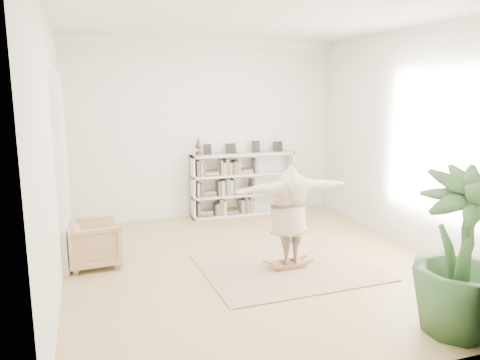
{
  "coord_description": "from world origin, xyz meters",
  "views": [
    {
      "loc": [
        -2.33,
        -6.29,
        2.62
      ],
      "look_at": [
        -0.11,
        0.4,
        1.24
      ],
      "focal_mm": 35.0,
      "sensor_mm": 36.0,
      "label": 1
    }
  ],
  "objects_px": {
    "armchair": "(94,243)",
    "rocker_board": "(288,263)",
    "bookshelf": "(243,185)",
    "person": "(289,212)",
    "houseplant": "(462,253)"
  },
  "relations": [
    {
      "from": "armchair",
      "to": "rocker_board",
      "type": "relative_size",
      "value": 1.52
    },
    {
      "from": "bookshelf",
      "to": "rocker_board",
      "type": "relative_size",
      "value": 4.43
    },
    {
      "from": "bookshelf",
      "to": "person",
      "type": "distance_m",
      "value": 3.12
    },
    {
      "from": "bookshelf",
      "to": "armchair",
      "type": "relative_size",
      "value": 2.92
    },
    {
      "from": "armchair",
      "to": "houseplant",
      "type": "height_order",
      "value": "houseplant"
    },
    {
      "from": "person",
      "to": "houseplant",
      "type": "bearing_deg",
      "value": 111.33
    },
    {
      "from": "rocker_board",
      "to": "houseplant",
      "type": "bearing_deg",
      "value": -68.67
    },
    {
      "from": "armchair",
      "to": "rocker_board",
      "type": "distance_m",
      "value": 2.91
    },
    {
      "from": "person",
      "to": "bookshelf",
      "type": "bearing_deg",
      "value": -98.06
    },
    {
      "from": "bookshelf",
      "to": "houseplant",
      "type": "xyz_separation_m",
      "value": [
        0.65,
        -5.37,
        0.27
      ]
    },
    {
      "from": "rocker_board",
      "to": "person",
      "type": "relative_size",
      "value": 0.28
    },
    {
      "from": "rocker_board",
      "to": "person",
      "type": "distance_m",
      "value": 0.79
    },
    {
      "from": "bookshelf",
      "to": "person",
      "type": "xyz_separation_m",
      "value": [
        -0.33,
        -3.09,
        0.22
      ]
    },
    {
      "from": "houseplant",
      "to": "rocker_board",
      "type": "bearing_deg",
      "value": 113.28
    },
    {
      "from": "houseplant",
      "to": "person",
      "type": "bearing_deg",
      "value": 113.28
    }
  ]
}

